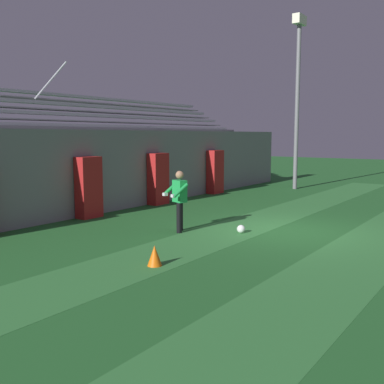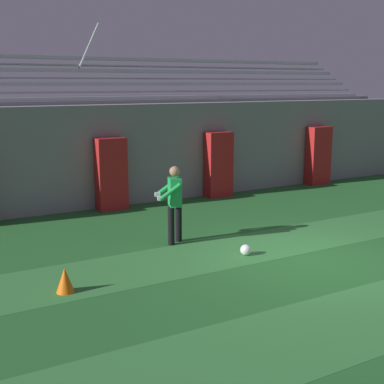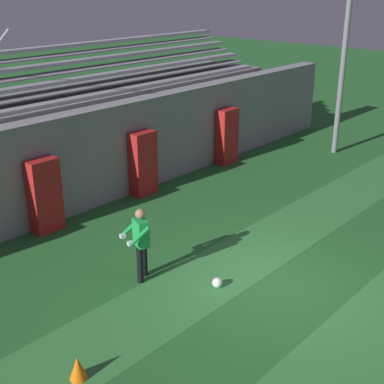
{
  "view_description": "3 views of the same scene",
  "coord_description": "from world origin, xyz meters",
  "px_view_note": "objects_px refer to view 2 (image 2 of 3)",
  "views": [
    {
      "loc": [
        -11.33,
        -4.96,
        2.63
      ],
      "look_at": [
        -1.96,
        1.74,
        1.16
      ],
      "focal_mm": 42.0,
      "sensor_mm": 36.0,
      "label": 1
    },
    {
      "loc": [
        -6.94,
        -7.42,
        3.37
      ],
      "look_at": [
        -1.1,
        2.68,
        0.99
      ],
      "focal_mm": 50.0,
      "sensor_mm": 36.0,
      "label": 2
    },
    {
      "loc": [
        -8.57,
        -5.34,
        6.16
      ],
      "look_at": [
        -0.5,
        1.96,
        1.79
      ],
      "focal_mm": 50.0,
      "sensor_mm": 36.0,
      "label": 3
    }
  ],
  "objects_px": {
    "padding_pillar_gate_right": "(218,164)",
    "traffic_cone": "(65,280)",
    "padding_pillar_gate_left": "(111,174)",
    "goalkeeper": "(174,200)",
    "soccer_ball": "(246,250)",
    "padding_pillar_far_right": "(318,156)"
  },
  "relations": [
    {
      "from": "padding_pillar_gate_left",
      "to": "traffic_cone",
      "type": "bearing_deg",
      "value": -119.11
    },
    {
      "from": "goalkeeper",
      "to": "traffic_cone",
      "type": "relative_size",
      "value": 3.98
    },
    {
      "from": "padding_pillar_gate_right",
      "to": "traffic_cone",
      "type": "bearing_deg",
      "value": -140.71
    },
    {
      "from": "goalkeeper",
      "to": "soccer_ball",
      "type": "bearing_deg",
      "value": -59.9
    },
    {
      "from": "padding_pillar_gate_left",
      "to": "padding_pillar_far_right",
      "type": "distance_m",
      "value": 7.45
    },
    {
      "from": "padding_pillar_gate_left",
      "to": "padding_pillar_far_right",
      "type": "height_order",
      "value": "same"
    },
    {
      "from": "goalkeeper",
      "to": "padding_pillar_gate_left",
      "type": "bearing_deg",
      "value": 89.65
    },
    {
      "from": "soccer_ball",
      "to": "traffic_cone",
      "type": "distance_m",
      "value": 3.7
    },
    {
      "from": "goalkeeper",
      "to": "traffic_cone",
      "type": "xyz_separation_m",
      "value": [
        -2.86,
        -1.54,
        -0.74
      ]
    },
    {
      "from": "traffic_cone",
      "to": "padding_pillar_far_right",
      "type": "bearing_deg",
      "value": 26.59
    },
    {
      "from": "padding_pillar_gate_left",
      "to": "traffic_cone",
      "type": "relative_size",
      "value": 4.63
    },
    {
      "from": "padding_pillar_far_right",
      "to": "traffic_cone",
      "type": "relative_size",
      "value": 4.63
    },
    {
      "from": "padding_pillar_gate_right",
      "to": "soccer_ball",
      "type": "bearing_deg",
      "value": -117.29
    },
    {
      "from": "goalkeeper",
      "to": "soccer_ball",
      "type": "relative_size",
      "value": 7.59
    },
    {
      "from": "goalkeeper",
      "to": "traffic_cone",
      "type": "distance_m",
      "value": 3.33
    },
    {
      "from": "soccer_ball",
      "to": "goalkeeper",
      "type": "bearing_deg",
      "value": 120.1
    },
    {
      "from": "padding_pillar_far_right",
      "to": "goalkeeper",
      "type": "height_order",
      "value": "padding_pillar_far_right"
    },
    {
      "from": "padding_pillar_gate_left",
      "to": "soccer_ball",
      "type": "relative_size",
      "value": 8.85
    },
    {
      "from": "padding_pillar_gate_right",
      "to": "traffic_cone",
      "type": "distance_m",
      "value": 8.2
    },
    {
      "from": "padding_pillar_gate_left",
      "to": "traffic_cone",
      "type": "distance_m",
      "value": 5.97
    },
    {
      "from": "goalkeeper",
      "to": "traffic_cone",
      "type": "height_order",
      "value": "goalkeeper"
    },
    {
      "from": "soccer_ball",
      "to": "traffic_cone",
      "type": "relative_size",
      "value": 0.52
    }
  ]
}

